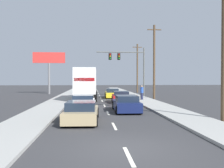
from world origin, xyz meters
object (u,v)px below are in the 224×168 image
object	(u,v)px
car_red	(121,97)
utility_pole_near	(224,35)
utility_pole_far	(137,68)
roadside_billboard	(49,63)
car_white	(83,103)
box_truck	(86,82)
car_yellow	(112,94)
traffic_signal_mast	(125,61)
car_tan	(82,112)
utility_pole_mid	(154,61)
pedestrian_near_corner	(142,93)
car_navy	(126,104)

from	to	relation	value
car_red	utility_pole_near	world-z (taller)	utility_pole_near
utility_pole_near	utility_pole_far	world-z (taller)	utility_pole_near
utility_pole_far	roadside_billboard	distance (m)	16.19
car_white	utility_pole_far	world-z (taller)	utility_pole_far
box_truck	car_yellow	xyz separation A→B (m)	(3.43, 3.13, -1.59)
traffic_signal_mast	roadside_billboard	xyz separation A→B (m)	(-12.19, 6.55, 0.06)
roadside_billboard	utility_pole_far	bearing A→B (deg)	10.56
car_tan	box_truck	bearing A→B (deg)	90.27
box_truck	utility_pole_near	bearing A→B (deg)	-60.66
utility_pole_mid	utility_pole_far	bearing A→B (deg)	87.66
utility_pole_far	car_tan	bearing A→B (deg)	-106.92
car_yellow	roadside_billboard	distance (m)	14.51
car_tan	utility_pole_near	xyz separation A→B (m)	(8.51, -0.40, 4.60)
car_tan	pedestrian_near_corner	bearing A→B (deg)	64.22
utility_pole_far	pedestrian_near_corner	world-z (taller)	utility_pole_far
car_white	traffic_signal_mast	xyz separation A→B (m)	(5.61, 14.69, 4.70)
utility_pole_near	utility_pole_mid	size ratio (longest dim) A/B	1.06
car_red	utility_pole_mid	size ratio (longest dim) A/B	0.43
box_truck	car_navy	size ratio (longest dim) A/B	2.12
car_tan	utility_pole_far	size ratio (longest dim) A/B	0.46
car_white	utility_pole_far	xyz separation A→B (m)	(9.33, 24.21, 4.19)
car_white	car_tan	xyz separation A→B (m)	(0.12, -6.08, 0.02)
box_truck	car_tan	bearing A→B (deg)	-89.73
traffic_signal_mast	utility_pole_far	xyz separation A→B (m)	(3.72, 9.51, -0.52)
car_navy	car_red	bearing A→B (deg)	86.41
box_truck	roadside_billboard	bearing A→B (deg)	118.03
car_red	car_white	bearing A→B (deg)	-126.23
car_white	car_yellow	bearing A→B (deg)	73.71
car_white	car_tan	distance (m)	6.08
car_navy	car_tan	bearing A→B (deg)	-127.49
box_truck	traffic_signal_mast	xyz separation A→B (m)	(5.56, 5.90, 3.10)
pedestrian_near_corner	utility_pole_mid	bearing A→B (deg)	49.60
car_white	car_red	world-z (taller)	car_red
utility_pole_near	utility_pole_mid	world-z (taller)	utility_pole_near
car_red	traffic_signal_mast	distance (m)	10.69
utility_pole_far	pedestrian_near_corner	xyz separation A→B (m)	(-2.73, -16.88, -3.78)
utility_pole_near	car_yellow	bearing A→B (deg)	105.65
car_white	utility_pole_near	xyz separation A→B (m)	(8.63, -6.48, 4.63)
car_tan	utility_pole_near	world-z (taller)	utility_pole_near
car_tan	roadside_billboard	size ratio (longest dim) A/B	0.60
car_white	utility_pole_far	bearing A→B (deg)	68.92
car_red	car_navy	world-z (taller)	car_navy
box_truck	car_tan	world-z (taller)	box_truck
utility_pole_far	car_yellow	bearing A→B (deg)	-115.45
car_yellow	utility_pole_far	xyz separation A→B (m)	(5.85, 12.29, 4.17)
car_white	car_tan	world-z (taller)	car_tan
car_tan	traffic_signal_mast	bearing A→B (deg)	75.19
traffic_signal_mast	roadside_billboard	size ratio (longest dim) A/B	1.01
utility_pole_mid	traffic_signal_mast	bearing A→B (deg)	122.92
box_truck	utility_pole_near	distance (m)	17.77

